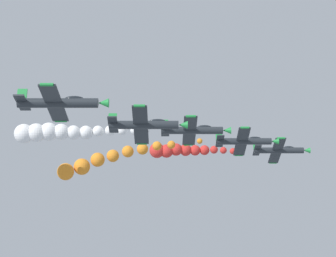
% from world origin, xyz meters
% --- Properties ---
extents(airplane_lead, '(8.37, 10.35, 5.25)m').
position_xyz_m(airplane_lead, '(-26.38, 20.63, 82.10)').
color(airplane_lead, '#23282D').
extents(smoke_trail_lead, '(3.52, 17.44, 2.76)m').
position_xyz_m(smoke_trail_lead, '(-25.34, 2.15, 82.14)').
color(smoke_trail_lead, red).
extents(airplane_left_inner, '(8.42, 10.35, 5.17)m').
position_xyz_m(airplane_left_inner, '(-16.08, 12.86, 83.96)').
color(airplane_left_inner, '#23282D').
extents(smoke_trail_left_inner, '(7.75, 22.95, 6.44)m').
position_xyz_m(smoke_trail_left_inner, '(-12.29, -10.38, 80.97)').
color(smoke_trail_left_inner, orange).
extents(airplane_right_inner, '(8.69, 10.35, 4.64)m').
position_xyz_m(airplane_right_inner, '(-5.46, 3.80, 85.77)').
color(airplane_right_inner, '#23282D').
extents(smoke_trail_right_inner, '(3.41, 19.58, 3.04)m').
position_xyz_m(smoke_trail_right_inner, '(-4.48, -16.30, 85.46)').
color(smoke_trail_right_inner, white).
extents(airplane_left_outer, '(8.34, 10.35, 5.30)m').
position_xyz_m(airplane_left_outer, '(4.99, -2.99, 86.48)').
color(airplane_left_outer, '#23282D').
extents(airplane_right_outer, '(8.92, 10.35, 4.12)m').
position_xyz_m(airplane_right_outer, '(15.46, -12.25, 88.85)').
color(airplane_right_outer, '#23282D').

